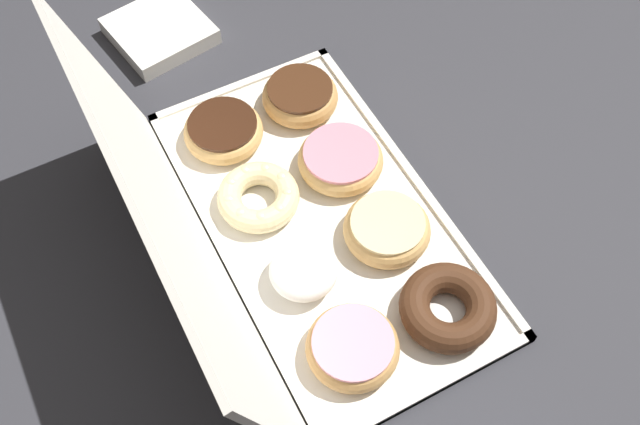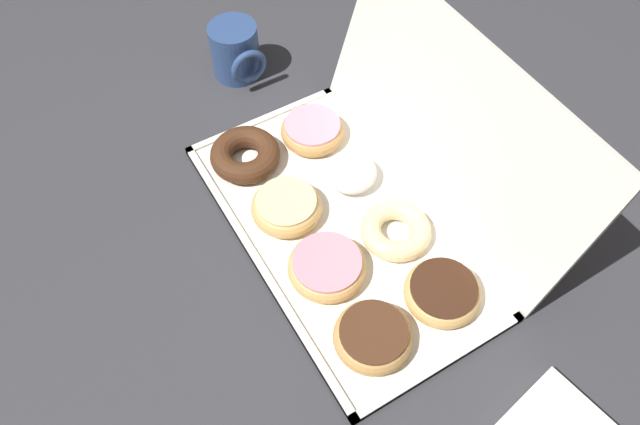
# 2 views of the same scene
# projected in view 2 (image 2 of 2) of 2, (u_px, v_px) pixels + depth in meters

# --- Properties ---
(ground_plane) EXTENTS (3.00, 3.00, 0.00)m
(ground_plane) POSITION_uv_depth(u_px,v_px,m) (338.00, 230.00, 0.97)
(ground_plane) COLOR #333338
(donut_box) EXTENTS (0.55, 0.29, 0.01)m
(donut_box) POSITION_uv_depth(u_px,v_px,m) (338.00, 228.00, 0.96)
(donut_box) COLOR silver
(donut_box) RESTS_ON ground
(box_lid_open) EXTENTS (0.55, 0.09, 0.28)m
(box_lid_open) POSITION_uv_depth(u_px,v_px,m) (448.00, 125.00, 0.91)
(box_lid_open) COLOR silver
(box_lid_open) RESTS_ON ground
(chocolate_cake_ring_donut_0) EXTENTS (0.12, 0.12, 0.04)m
(chocolate_cake_ring_donut_0) POSITION_uv_depth(u_px,v_px,m) (245.00, 155.00, 1.02)
(chocolate_cake_ring_donut_0) COLOR #472816
(chocolate_cake_ring_donut_0) RESTS_ON donut_box
(glazed_ring_donut_1) EXTENTS (0.11, 0.11, 0.04)m
(glazed_ring_donut_1) POSITION_uv_depth(u_px,v_px,m) (287.00, 207.00, 0.96)
(glazed_ring_donut_1) COLOR tan
(glazed_ring_donut_1) RESTS_ON donut_box
(pink_frosted_donut_2) EXTENTS (0.12, 0.12, 0.04)m
(pink_frosted_donut_2) POSITION_uv_depth(u_px,v_px,m) (327.00, 267.00, 0.89)
(pink_frosted_donut_2) COLOR tan
(pink_frosted_donut_2) RESTS_ON donut_box
(chocolate_frosted_donut_3) EXTENTS (0.11, 0.11, 0.04)m
(chocolate_frosted_donut_3) POSITION_uv_depth(u_px,v_px,m) (373.00, 336.00, 0.83)
(chocolate_frosted_donut_3) COLOR tan
(chocolate_frosted_donut_3) RESTS_ON donut_box
(pink_frosted_donut_4) EXTENTS (0.11, 0.11, 0.04)m
(pink_frosted_donut_4) POSITION_uv_depth(u_px,v_px,m) (313.00, 130.00, 1.05)
(pink_frosted_donut_4) COLOR tan
(pink_frosted_donut_4) RESTS_ON donut_box
(powdered_filled_donut_5) EXTENTS (0.09, 0.09, 0.05)m
(powdered_filled_donut_5) POSITION_uv_depth(u_px,v_px,m) (351.00, 172.00, 0.99)
(powdered_filled_donut_5) COLOR white
(powdered_filled_donut_5) RESTS_ON donut_box
(cruller_donut_6) EXTENTS (0.11, 0.11, 0.03)m
(cruller_donut_6) POSITION_uv_depth(u_px,v_px,m) (396.00, 230.00, 0.93)
(cruller_donut_6) COLOR beige
(cruller_donut_6) RESTS_ON donut_box
(chocolate_frosted_donut_7) EXTENTS (0.11, 0.11, 0.04)m
(chocolate_frosted_donut_7) POSITION_uv_depth(u_px,v_px,m) (442.00, 292.00, 0.87)
(chocolate_frosted_donut_7) COLOR tan
(chocolate_frosted_donut_7) RESTS_ON donut_box
(coffee_mug) EXTENTS (0.11, 0.09, 0.10)m
(coffee_mug) POSITION_uv_depth(u_px,v_px,m) (236.00, 51.00, 1.13)
(coffee_mug) COLOR navy
(coffee_mug) RESTS_ON ground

